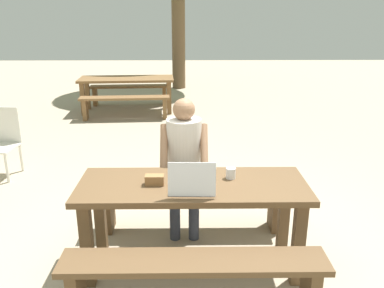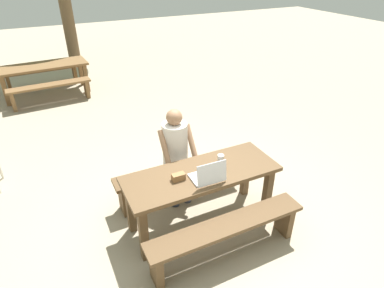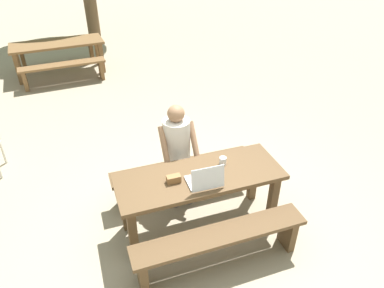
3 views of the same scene
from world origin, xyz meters
TOP-DOWN VIEW (x-y plane):
  - ground_plane at (0.00, 0.00)m, footprint 30.00×30.00m
  - picnic_table_front at (0.00, 0.00)m, footprint 1.85×0.69m
  - bench_near at (0.00, -0.61)m, footprint 1.85×0.30m
  - bench_far at (0.00, 0.61)m, footprint 1.85×0.30m
  - laptop at (-0.01, -0.17)m, footprint 0.36×0.30m
  - small_pouch at (-0.30, -0.02)m, footprint 0.15×0.08m
  - coffee_mug at (0.32, 0.10)m, footprint 0.08×0.08m
  - person_seated at (-0.07, 0.58)m, footprint 0.44×0.42m
  - picnic_table_mid at (-1.33, 5.57)m, footprint 2.04×0.89m
  - bench_mid_south at (-1.29, 4.93)m, footprint 1.81×0.41m
  - bench_mid_north at (-1.37, 6.21)m, footprint 1.81×0.41m

SIDE VIEW (x-z plane):
  - ground_plane at x=0.00m, z-range 0.00..0.00m
  - bench_mid_south at x=-1.29m, z-range 0.12..0.57m
  - bench_mid_north at x=-1.37m, z-range 0.12..0.57m
  - bench_near at x=0.00m, z-range 0.12..0.60m
  - bench_far at x=0.00m, z-range 0.12..0.60m
  - picnic_table_mid at x=-1.33m, z-range 0.26..1.00m
  - picnic_table_front at x=0.00m, z-range 0.26..1.03m
  - person_seated at x=-0.07m, z-range 0.13..1.47m
  - small_pouch at x=-0.30m, z-range 0.77..0.85m
  - coffee_mug at x=0.32m, z-range 0.77..0.86m
  - laptop at x=-0.01m, z-range 0.70..0.98m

